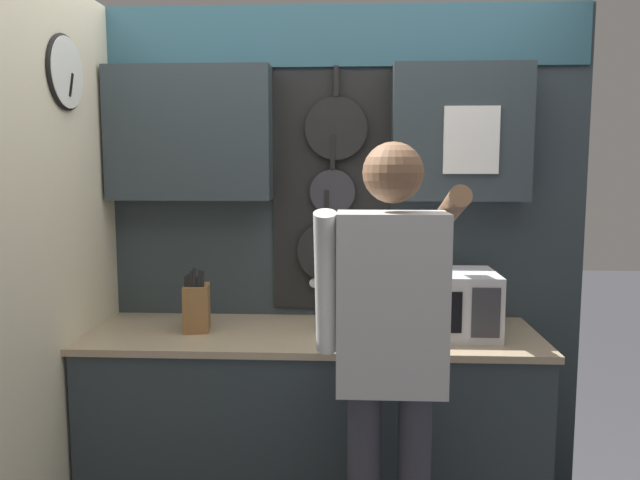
{
  "coord_description": "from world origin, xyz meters",
  "views": [
    {
      "loc": [
        0.17,
        -2.72,
        1.63
      ],
      "look_at": [
        0.02,
        0.21,
        1.27
      ],
      "focal_mm": 35.0,
      "sensor_mm": 36.0,
      "label": 1
    }
  ],
  "objects_px": {
    "utensil_crock": "(339,313)",
    "person": "(391,338)",
    "microwave": "(435,303)",
    "knife_block": "(197,307)"
  },
  "relations": [
    {
      "from": "microwave",
      "to": "person",
      "type": "xyz_separation_m",
      "value": [
        -0.23,
        -0.56,
        -0.0
      ]
    },
    {
      "from": "utensil_crock",
      "to": "person",
      "type": "distance_m",
      "value": 0.59
    },
    {
      "from": "knife_block",
      "to": "person",
      "type": "height_order",
      "value": "person"
    },
    {
      "from": "utensil_crock",
      "to": "person",
      "type": "relative_size",
      "value": 0.2
    },
    {
      "from": "microwave",
      "to": "utensil_crock",
      "type": "height_order",
      "value": "utensil_crock"
    },
    {
      "from": "microwave",
      "to": "knife_block",
      "type": "relative_size",
      "value": 1.81
    },
    {
      "from": "utensil_crock",
      "to": "person",
      "type": "bearing_deg",
      "value": -70.83
    },
    {
      "from": "knife_block",
      "to": "utensil_crock",
      "type": "distance_m",
      "value": 0.64
    },
    {
      "from": "person",
      "to": "microwave",
      "type": "bearing_deg",
      "value": 67.76
    },
    {
      "from": "microwave",
      "to": "person",
      "type": "height_order",
      "value": "person"
    }
  ]
}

